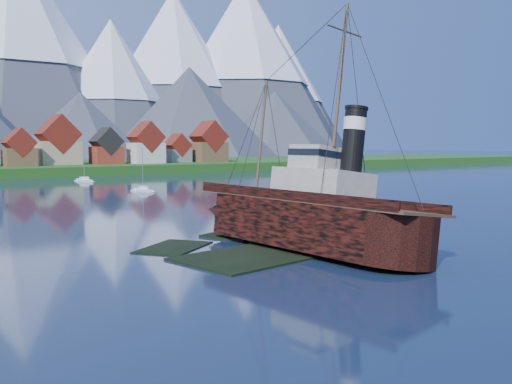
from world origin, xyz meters
TOP-DOWN VIEW (x-y plane):
  - ground at (0.00, 0.00)m, footprint 1400.00×1400.00m
  - shoal at (1.78, 2.15)m, footprint 31.71×21.24m
  - tugboat_wreck at (1.13, -0.38)m, footprint 7.26×31.27m
  - sailboat_d at (17.05, 68.74)m, footprint 3.07×7.43m
  - sailboat_e at (18.20, 107.90)m, footprint 3.19×9.21m

SIDE VIEW (x-z plane):
  - shoal at x=1.78m, z-range -0.92..0.22m
  - ground at x=0.00m, z-range 0.00..0.00m
  - sailboat_d at x=17.05m, z-range -4.71..5.16m
  - sailboat_e at x=18.20m, z-range -5.00..5.46m
  - tugboat_wreck at x=1.13m, z-range -9.28..15.50m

